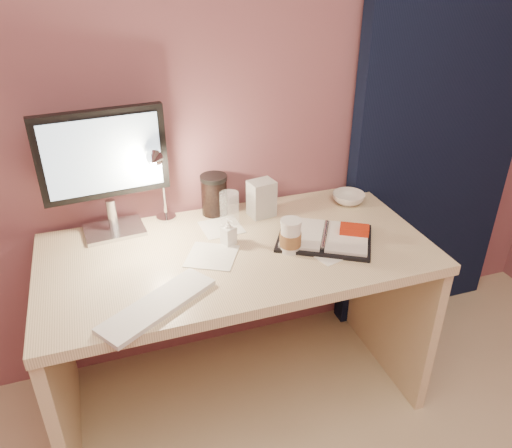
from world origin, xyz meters
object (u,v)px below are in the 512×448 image
object	(u,v)px
desk	(233,288)
clear_cup	(229,208)
bowl	(348,198)
product_box	(262,198)
lotion_bottle	(228,231)
coffee_cup	(290,237)
dark_jar	(214,197)
desk_lamp	(172,178)
monitor	(104,162)
keyboard	(158,305)
planner	(327,237)

from	to	relation	value
desk	clear_cup	size ratio (longest dim) A/B	10.70
bowl	product_box	world-z (taller)	product_box
desk	clear_cup	xyz separation A→B (m)	(0.03, 0.12, 0.29)
desk	bowl	size ratio (longest dim) A/B	10.16
product_box	lotion_bottle	bearing A→B (deg)	-147.44
coffee_cup	dark_jar	distance (m)	0.41
desk_lamp	lotion_bottle	bearing A→B (deg)	-31.51
lotion_bottle	product_box	distance (m)	0.26
desk	bowl	bearing A→B (deg)	13.17
dark_jar	bowl	bearing A→B (deg)	-9.38
dark_jar	product_box	bearing A→B (deg)	-23.76
monitor	keyboard	distance (m)	0.59
lotion_bottle	product_box	world-z (taller)	product_box
clear_cup	bowl	xyz separation A→B (m)	(0.53, 0.01, -0.04)
coffee_cup	planner	bearing A→B (deg)	9.76
desk	desk_lamp	world-z (taller)	desk_lamp
lotion_bottle	desk	bearing A→B (deg)	56.69
keyboard	lotion_bottle	size ratio (longest dim) A/B	3.82
desk	clear_cup	distance (m)	0.32
dark_jar	desk_lamp	world-z (taller)	desk_lamp
desk	planner	distance (m)	0.43
clear_cup	dark_jar	xyz separation A→B (m)	(-0.03, 0.10, 0.01)
bowl	desk_lamp	world-z (taller)	desk_lamp
bowl	product_box	xyz separation A→B (m)	(-0.39, 0.02, 0.05)
planner	clear_cup	size ratio (longest dim) A/B	3.23
bowl	desk_lamp	bearing A→B (deg)	178.10
keyboard	dark_jar	size ratio (longest dim) A/B	2.64
planner	keyboard	bearing A→B (deg)	-132.79
planner	coffee_cup	size ratio (longest dim) A/B	3.38
desk	planner	world-z (taller)	planner
lotion_bottle	desk_lamp	distance (m)	0.29
bowl	lotion_bottle	distance (m)	0.60
keyboard	product_box	distance (m)	0.68
monitor	clear_cup	xyz separation A→B (m)	(0.44, -0.07, -0.22)
keyboard	desk_lamp	bearing A→B (deg)	39.77
clear_cup	bowl	world-z (taller)	clear_cup
desk	coffee_cup	world-z (taller)	coffee_cup
keyboard	planner	world-z (taller)	planner
monitor	product_box	distance (m)	0.62
lotion_bottle	product_box	size ratio (longest dim) A/B	0.69
planner	bowl	bearing A→B (deg)	79.01
monitor	product_box	world-z (taller)	monitor
product_box	coffee_cup	bearing A→B (deg)	-98.78
dark_jar	product_box	xyz separation A→B (m)	(0.18, -0.08, 0.00)
clear_cup	bowl	bearing A→B (deg)	0.85
desk	planner	bearing A→B (deg)	-19.41
keyboard	desk_lamp	xyz separation A→B (m)	(0.15, 0.47, 0.20)
planner	coffee_cup	world-z (taller)	coffee_cup
monitor	planner	distance (m)	0.86
monitor	lotion_bottle	size ratio (longest dim) A/B	4.67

